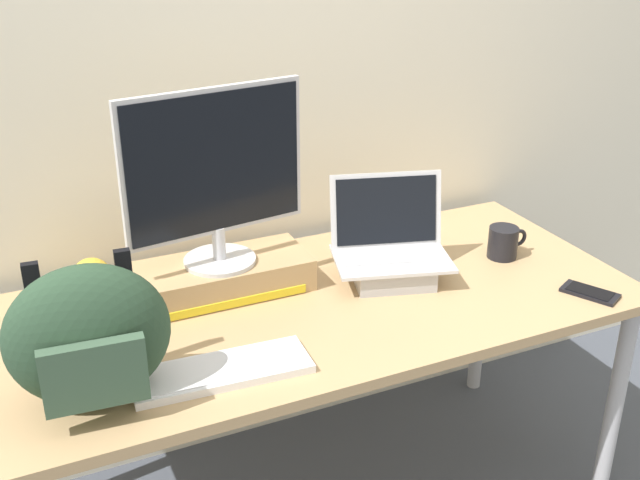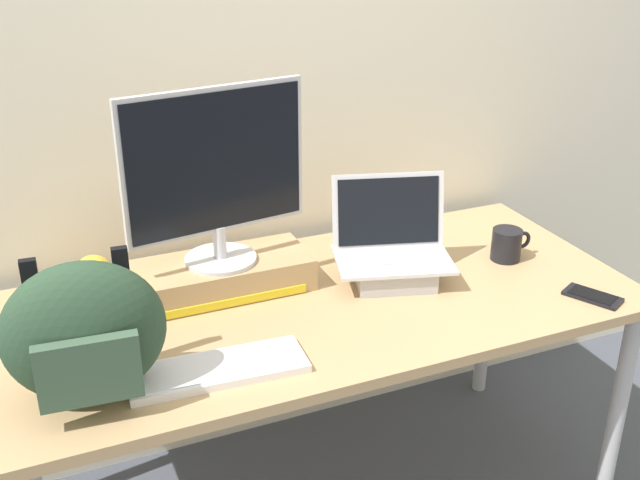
{
  "view_description": "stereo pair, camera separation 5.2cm",
  "coord_description": "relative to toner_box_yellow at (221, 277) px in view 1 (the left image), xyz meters",
  "views": [
    {
      "loc": [
        -0.79,
        -1.71,
        1.78
      ],
      "look_at": [
        0.0,
        0.0,
        0.92
      ],
      "focal_mm": 43.65,
      "sensor_mm": 36.0,
      "label": 1
    },
    {
      "loc": [
        -0.74,
        -1.73,
        1.78
      ],
      "look_at": [
        0.0,
        0.0,
        0.92
      ],
      "focal_mm": 43.65,
      "sensor_mm": 36.0,
      "label": 2
    }
  ],
  "objects": [
    {
      "name": "back_wall",
      "position": [
        0.23,
        0.34,
        0.51
      ],
      "size": [
        7.0,
        0.1,
        2.6
      ],
      "primitive_type": "cube",
      "color": "silver",
      "rests_on": "ground"
    },
    {
      "name": "desk",
      "position": [
        0.23,
        -0.16,
        -0.11
      ],
      "size": [
        1.76,
        0.8,
        0.74
      ],
      "color": "tan",
      "rests_on": "ground"
    },
    {
      "name": "toner_box_yellow",
      "position": [
        0.0,
        0.0,
        0.0
      ],
      "size": [
        0.49,
        0.22,
        0.09
      ],
      "color": "tan",
      "rests_on": "desk"
    },
    {
      "name": "desktop_monitor",
      "position": [
        0.0,
        -0.0,
        0.3
      ],
      "size": [
        0.51,
        0.2,
        0.49
      ],
      "rotation": [
        0.0,
        0.0,
        0.13
      ],
      "color": "silver",
      "rests_on": "toner_box_yellow"
    },
    {
      "name": "open_laptop",
      "position": [
        0.47,
        -0.12,
        0.01
      ],
      "size": [
        0.38,
        0.31,
        0.29
      ],
      "rotation": [
        0.0,
        0.0,
        -0.28
      ],
      "color": "#ADADB2",
      "rests_on": "desk"
    },
    {
      "name": "external_keyboard",
      "position": [
        -0.13,
        -0.39,
        -0.03
      ],
      "size": [
        0.43,
        0.17,
        0.02
      ],
      "rotation": [
        0.0,
        0.0,
        -0.07
      ],
      "color": "white",
      "rests_on": "desk"
    },
    {
      "name": "messenger_backpack",
      "position": [
        -0.41,
        -0.37,
        0.12
      ],
      "size": [
        0.37,
        0.25,
        0.33
      ],
      "rotation": [
        0.0,
        0.0,
        -0.08
      ],
      "color": "#28422D",
      "rests_on": "desk"
    },
    {
      "name": "coffee_mug",
      "position": [
        0.85,
        -0.14,
        0.0
      ],
      "size": [
        0.13,
        0.09,
        0.1
      ],
      "color": "black",
      "rests_on": "desk"
    },
    {
      "name": "cell_phone",
      "position": [
        0.93,
        -0.45,
        -0.04
      ],
      "size": [
        0.13,
        0.17,
        0.01
      ],
      "rotation": [
        0.0,
        0.0,
        0.48
      ],
      "color": "black",
      "rests_on": "desk"
    },
    {
      "name": "plush_toy",
      "position": [
        -0.33,
        0.12,
        0.01
      ],
      "size": [
        0.11,
        0.11,
        0.11
      ],
      "color": "gold",
      "rests_on": "desk"
    }
  ]
}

